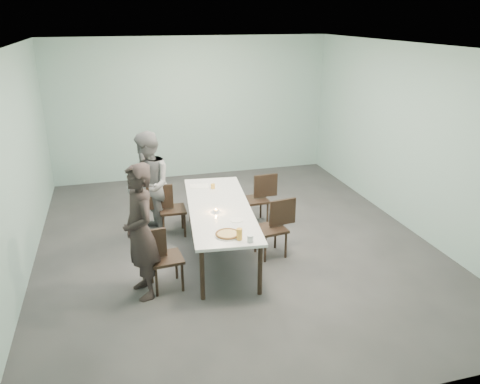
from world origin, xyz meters
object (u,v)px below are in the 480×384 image
object	(u,v)px
amber_tumbler	(213,186)
beer_glass	(239,234)
chair_near_right	(276,224)
table	(220,210)
water_tumbler	(250,239)
chair_far_left	(167,206)
diner_far	(148,185)
tealight	(216,211)
chair_near_left	(159,255)
side_plate	(237,220)
chair_far_right	(259,195)
diner_near	(140,232)
pizza	(228,234)

from	to	relation	value
amber_tumbler	beer_glass	bearing A→B (deg)	-92.13
chair_near_right	table	bearing A→B (deg)	-26.78
table	water_tumbler	world-z (taller)	water_tumbler
chair_far_left	diner_far	size ratio (longest dim) A/B	0.51
tealight	chair_near_left	bearing A→B (deg)	-146.53
chair_far_left	side_plate	xyz separation A→B (m)	(0.80, -1.37, 0.25)
chair_near_right	beer_glass	world-z (taller)	beer_glass
amber_tumbler	water_tumbler	bearing A→B (deg)	-88.76
chair_near_right	diner_far	world-z (taller)	diner_far
chair_near_right	diner_far	distance (m)	2.13
diner_far	amber_tumbler	size ratio (longest dim) A/B	21.52
diner_far	chair_near_right	bearing A→B (deg)	48.56
chair_near_left	water_tumbler	xyz separation A→B (m)	(1.10, -0.43, 0.29)
side_plate	table	bearing A→B (deg)	102.47
beer_glass	amber_tumbler	bearing A→B (deg)	87.87
chair_near_right	tealight	bearing A→B (deg)	-13.28
chair_far_right	water_tumbler	xyz separation A→B (m)	(-0.79, -2.09, 0.29)
table	tealight	xyz separation A→B (m)	(-0.09, -0.19, 0.08)
table	diner_near	distance (m)	1.48
chair_far_left	water_tumbler	xyz separation A→B (m)	(0.79, -2.04, 0.29)
chair_far_right	diner_near	xyz separation A→B (m)	(-2.11, -1.73, 0.38)
diner_near	diner_far	xyz separation A→B (m)	(0.25, 1.75, -0.02)
diner_near	side_plate	distance (m)	1.36
tealight	amber_tumbler	distance (m)	0.98
water_tumbler	chair_near_left	bearing A→B (deg)	158.45
chair_far_right	amber_tumbler	distance (m)	0.89
diner_near	amber_tumbler	distance (m)	2.07
chair_far_left	diner_far	world-z (taller)	diner_far
beer_glass	table	bearing A→B (deg)	90.05
chair_near_left	side_plate	xyz separation A→B (m)	(1.10, 0.24, 0.25)
chair_near_left	pizza	bearing A→B (deg)	-17.16
chair_near_left	chair_far_left	distance (m)	1.64
side_plate	water_tumbler	size ratio (longest dim) A/B	2.00
diner_near	amber_tumbler	size ratio (longest dim) A/B	22.08
side_plate	chair_far_right	bearing A→B (deg)	61.04
diner_near	pizza	world-z (taller)	diner_near
side_plate	chair_far_left	bearing A→B (deg)	120.13
diner_near	water_tumbler	distance (m)	1.37
diner_near	tealight	distance (m)	1.29
pizza	side_plate	xyz separation A→B (m)	(0.23, 0.42, -0.01)
table	diner_far	world-z (taller)	diner_far
chair_far_right	pizza	xyz separation A→B (m)	(-1.02, -1.84, 0.27)
chair_near_right	side_plate	distance (m)	0.76
water_tumbler	amber_tumbler	world-z (taller)	water_tumbler
chair_near_left	chair_far_left	world-z (taller)	same
water_tumbler	diner_near	bearing A→B (deg)	164.49
chair_far_right	pizza	bearing A→B (deg)	58.55
chair_near_left	diner_far	bearing A→B (deg)	83.65
chair_near_right	tealight	size ratio (longest dim) A/B	15.54
chair_far_left	diner_near	bearing A→B (deg)	-105.59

